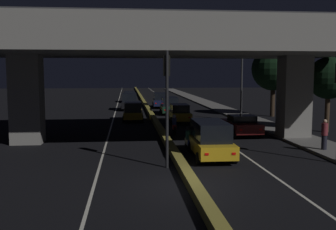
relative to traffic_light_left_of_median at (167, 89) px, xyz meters
name	(u,v)px	position (x,y,z in m)	size (l,w,h in m)	color
ground_plane	(191,186)	(0.63, -3.20, -3.65)	(200.00, 200.00, 0.00)	black
lane_line_left_inner	(117,108)	(-3.12, 31.80, -3.65)	(0.12, 126.00, 0.00)	beige
lane_line_right_inner	(176,107)	(4.37, 31.80, -3.65)	(0.12, 126.00, 0.00)	beige
median_divider	(146,106)	(0.63, 31.80, -3.46)	(0.45, 126.00, 0.37)	olive
sidewalk_right	(229,111)	(9.49, 24.80, -3.56)	(2.58, 126.00, 0.16)	#5B5956
elevated_overpass	(165,43)	(0.63, 7.16, 2.59)	(24.02, 10.84, 8.30)	gray
traffic_light_left_of_median	(167,89)	(0.00, 0.00, 0.00)	(0.30, 0.49, 5.36)	black
street_lamp	(239,64)	(8.34, 17.21, 1.52)	(2.26, 0.32, 8.83)	#2D2D30
car_taxi_yellow_lead	(210,139)	(2.47, 1.97, -2.68)	(2.02, 4.62, 1.86)	gold
car_dark_red_second	(241,125)	(6.15, 8.73, -2.90)	(2.10, 4.08, 1.43)	#591414
car_taxi_yellow_third	(180,113)	(2.79, 16.28, -2.80)	(1.89, 4.21, 1.63)	gold
car_dark_green_fourth	(170,105)	(2.72, 23.73, -2.71)	(2.05, 4.52, 1.80)	black
car_dark_blue_fifth	(160,100)	(2.38, 31.44, -2.66)	(2.08, 4.61, 1.86)	#141938
car_taxi_yellow_lead_oncoming	(133,111)	(-1.27, 17.96, -2.73)	(1.90, 4.11, 1.73)	gold
car_black_second_oncoming	(130,101)	(-1.50, 28.48, -2.62)	(2.04, 3.96, 1.99)	black
car_silver_third_oncoming	(129,96)	(-1.44, 41.28, -2.79)	(2.03, 4.66, 1.62)	gray
motorcycle_blue_filtering_near	(188,140)	(1.59, 3.65, -3.05)	(0.33, 1.79, 1.40)	black
motorcycle_red_filtering_mid	(174,126)	(1.54, 9.82, -3.04)	(0.33, 1.77, 1.41)	black
pedestrian_on_sidewalk	(324,134)	(8.95, 2.47, -2.64)	(0.34, 0.34, 1.67)	black
roadside_tree_kerbside_near	(329,78)	(12.86, 9.59, 0.31)	(3.08, 3.08, 5.53)	#38281C
roadside_tree_kerbside_mid	(273,69)	(12.74, 20.21, 1.09)	(4.32, 4.32, 6.93)	#2D2116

